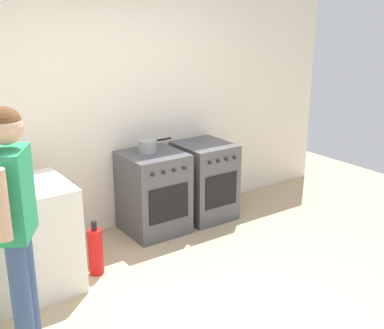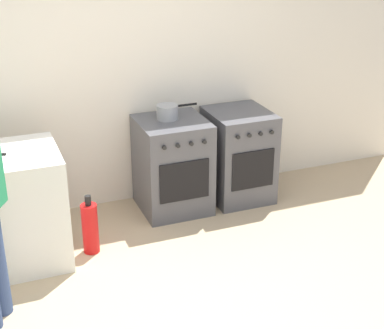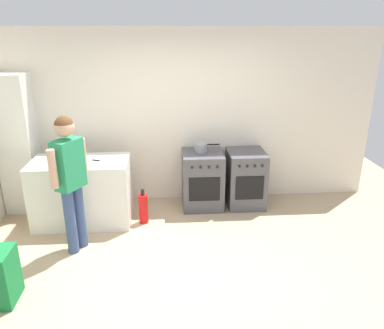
{
  "view_description": "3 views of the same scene",
  "coord_description": "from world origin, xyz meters",
  "px_view_note": "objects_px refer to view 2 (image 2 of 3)",
  "views": [
    {
      "loc": [
        -1.98,
        -2.49,
        2.2
      ],
      "look_at": [
        0.24,
        0.71,
        0.97
      ],
      "focal_mm": 45.0,
      "sensor_mm": 36.0,
      "label": 1
    },
    {
      "loc": [
        -1.25,
        -2.99,
        2.55
      ],
      "look_at": [
        0.2,
        0.72,
        0.81
      ],
      "focal_mm": 55.0,
      "sensor_mm": 36.0,
      "label": 2
    },
    {
      "loc": [
        -0.17,
        -3.6,
        2.57
      ],
      "look_at": [
        0.13,
        0.68,
        1.0
      ],
      "focal_mm": 35.0,
      "sensor_mm": 36.0,
      "label": 3
    }
  ],
  "objects_px": {
    "oven_right": "(238,155)",
    "fire_extinguisher": "(90,228)",
    "oven_left": "(173,165)",
    "pot": "(168,112)"
  },
  "relations": [
    {
      "from": "oven_left",
      "to": "pot",
      "type": "distance_m",
      "value": 0.49
    },
    {
      "from": "pot",
      "to": "fire_extinguisher",
      "type": "relative_size",
      "value": 0.74
    },
    {
      "from": "pot",
      "to": "fire_extinguisher",
      "type": "height_order",
      "value": "pot"
    },
    {
      "from": "oven_left",
      "to": "pot",
      "type": "bearing_deg",
      "value": 109.54
    },
    {
      "from": "oven_left",
      "to": "pot",
      "type": "xyz_separation_m",
      "value": [
        -0.02,
        0.06,
        0.49
      ]
    },
    {
      "from": "oven_left",
      "to": "fire_extinguisher",
      "type": "relative_size",
      "value": 1.7
    },
    {
      "from": "oven_right",
      "to": "fire_extinguisher",
      "type": "xyz_separation_m",
      "value": [
        -1.53,
        -0.48,
        -0.21
      ]
    },
    {
      "from": "oven_right",
      "to": "oven_left",
      "type": "bearing_deg",
      "value": 180.0
    },
    {
      "from": "oven_right",
      "to": "pot",
      "type": "relative_size",
      "value": 2.3
    },
    {
      "from": "oven_left",
      "to": "oven_right",
      "type": "relative_size",
      "value": 1.0
    }
  ]
}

